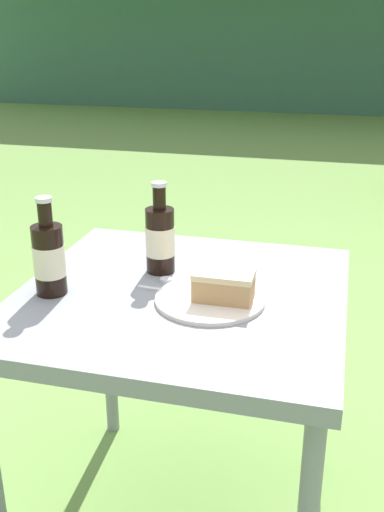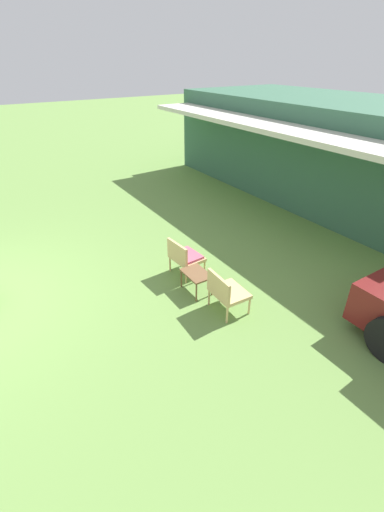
% 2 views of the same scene
% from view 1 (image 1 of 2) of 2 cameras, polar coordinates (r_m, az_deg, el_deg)
% --- Properties ---
extents(cabin_building, '(9.63, 5.43, 2.69)m').
position_cam_1_polar(cabin_building, '(11.14, 9.58, 21.73)').
color(cabin_building, '#38664C').
rests_on(cabin_building, ground_plane).
extents(patio_table, '(0.75, 0.74, 0.70)m').
position_cam_1_polar(patio_table, '(1.42, -1.01, -6.16)').
color(patio_table, gray).
rests_on(patio_table, ground_plane).
extents(cake_on_plate, '(0.25, 0.25, 0.07)m').
position_cam_1_polar(cake_on_plate, '(1.33, 2.40, -3.45)').
color(cake_on_plate, silver).
rests_on(cake_on_plate, patio_table).
extents(cola_bottle_near, '(0.07, 0.07, 0.23)m').
position_cam_1_polar(cola_bottle_near, '(1.47, -3.05, 1.72)').
color(cola_bottle_near, black).
rests_on(cola_bottle_near, patio_table).
extents(cola_bottle_far, '(0.07, 0.07, 0.23)m').
position_cam_1_polar(cola_bottle_far, '(1.38, -13.46, -0.14)').
color(cola_bottle_far, black).
rests_on(cola_bottle_far, patio_table).
extents(fork, '(0.19, 0.03, 0.01)m').
position_cam_1_polar(fork, '(1.37, -1.45, -3.50)').
color(fork, silver).
rests_on(fork, patio_table).
extents(loose_bottle_cap, '(0.03, 0.03, 0.01)m').
position_cam_1_polar(loose_bottle_cap, '(1.43, -2.50, -2.32)').
color(loose_bottle_cap, silver).
rests_on(loose_bottle_cap, patio_table).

